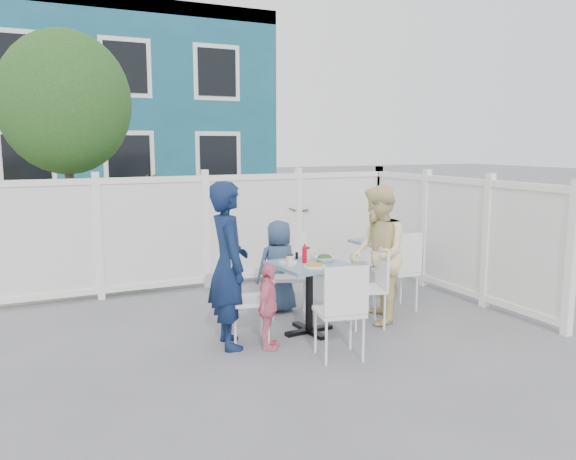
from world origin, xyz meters
name	(u,v)px	position (x,y,z in m)	size (l,w,h in m)	color
ground	(265,341)	(0.00, 0.00, 0.00)	(80.00, 80.00, 0.00)	slate
near_sidewalk	(176,268)	(0.00, 3.80, 0.01)	(24.00, 2.60, 0.01)	gray
street	(136,235)	(0.00, 7.50, 0.00)	(24.00, 5.00, 0.01)	black
far_sidewalk	(116,219)	(0.00, 10.60, 0.01)	(24.00, 1.60, 0.01)	gray
building	(79,113)	(-0.50, 14.00, 3.00)	(11.00, 6.00, 6.00)	#175260
fence_back	(206,233)	(0.10, 2.40, 0.78)	(5.86, 0.08, 1.60)	white
fence_right	(454,238)	(3.00, 0.60, 0.78)	(0.08, 3.66, 1.60)	white
tree	(65,103)	(-1.60, 3.30, 2.59)	(1.80, 1.62, 3.59)	#382316
potted_shrub_a	(136,229)	(-0.74, 3.10, 0.81)	(0.91, 0.91, 1.62)	#1E3A13
potted_shrub_b	(284,226)	(1.59, 3.00, 0.71)	(1.29, 1.12, 1.43)	#1E3A13
main_table	(309,279)	(0.54, 0.05, 0.60)	(0.80, 0.80, 0.77)	slate
spare_table	(381,252)	(2.24, 1.18, 0.55)	(0.74, 0.74, 0.71)	slate
chair_left	(241,292)	(-0.24, 0.06, 0.54)	(0.48, 0.49, 0.92)	white
chair_right	(373,281)	(1.29, -0.04, 0.51)	(0.48, 0.49, 0.88)	white
chair_back	(289,267)	(0.63, 0.78, 0.57)	(0.58, 0.57, 0.98)	white
chair_near	(342,305)	(0.45, -0.79, 0.54)	(0.50, 0.48, 0.94)	white
chair_spare	(400,266)	(1.90, 0.29, 0.57)	(0.48, 0.46, 0.98)	white
man	(228,265)	(-0.38, 0.04, 0.84)	(0.61, 0.40, 1.68)	#0F1D3F
woman	(377,254)	(1.42, 0.06, 0.79)	(0.77, 0.60, 1.58)	yellow
boy	(279,266)	(0.56, 0.90, 0.57)	(0.55, 0.36, 1.13)	navy
toddler	(268,307)	(-0.05, -0.20, 0.43)	(0.51, 0.21, 0.87)	pink
plate_main	(314,266)	(0.50, -0.13, 0.78)	(0.23, 0.23, 0.01)	white
plate_side	(288,263)	(0.33, 0.15, 0.78)	(0.21, 0.21, 0.01)	white
salad_bowl	(325,259)	(0.73, 0.06, 0.80)	(0.22, 0.22, 0.05)	white
coffee_cup_a	(290,260)	(0.29, 0.02, 0.83)	(0.07, 0.07, 0.11)	beige
coffee_cup_b	(306,254)	(0.60, 0.26, 0.83)	(0.08, 0.08, 0.12)	beige
ketchup_bottle	(305,255)	(0.50, 0.09, 0.86)	(0.05, 0.05, 0.17)	#BD0519
salt_shaker	(292,257)	(0.43, 0.26, 0.81)	(0.03, 0.03, 0.07)	white
pepper_shaker	(297,256)	(0.51, 0.31, 0.81)	(0.03, 0.03, 0.08)	black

